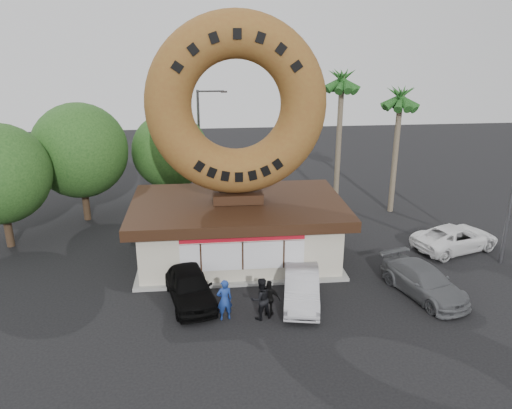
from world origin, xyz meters
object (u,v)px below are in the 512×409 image
object	(u,v)px
car_silver	(302,287)
donut_shop	(238,228)
giant_donut	(237,105)
person_left	(224,300)
person_center	(261,299)
person_right	(269,298)
traffic_signal	(512,194)
car_white	(456,238)
street_lamp	(201,141)
car_grey	(424,281)
car_black	(190,286)

from	to	relation	value
car_silver	donut_shop	bearing A→B (deg)	127.86
giant_donut	person_left	size ratio (longest dim) A/B	4.81
person_left	car_silver	distance (m)	3.75
donut_shop	person_center	world-z (taller)	donut_shop
person_right	traffic_signal	bearing A→B (deg)	-141.62
car_silver	person_right	bearing A→B (deg)	-137.44
traffic_signal	person_left	bearing A→B (deg)	-164.91
car_white	traffic_signal	bearing A→B (deg)	-156.78
traffic_signal	person_center	size ratio (longest dim) A/B	3.19
traffic_signal	person_left	distance (m)	15.83
giant_donut	person_right	size ratio (longest dim) A/B	5.41
street_lamp	donut_shop	bearing A→B (deg)	-79.50
car_white	car_silver	bearing A→B (deg)	97.98
giant_donut	street_lamp	xyz separation A→B (m)	(-1.86, 10.00, -3.83)
person_center	person_right	world-z (taller)	person_center
traffic_signal	person_right	bearing A→B (deg)	-163.22
car_grey	person_right	bearing A→B (deg)	170.70
traffic_signal	car_black	world-z (taller)	traffic_signal
car_black	person_left	bearing A→B (deg)	-60.60
street_lamp	car_silver	xyz separation A→B (m)	(4.40, -14.93, -3.76)
street_lamp	person_right	distance (m)	16.60
person_left	person_right	bearing A→B (deg)	170.48
giant_donut	person_left	bearing A→B (deg)	-99.55
person_center	car_silver	world-z (taller)	person_center
donut_shop	person_left	bearing A→B (deg)	-99.58
giant_donut	traffic_signal	world-z (taller)	giant_donut
giant_donut	street_lamp	distance (m)	10.87
traffic_signal	car_white	distance (m)	4.04
street_lamp	car_black	bearing A→B (deg)	-92.73
donut_shop	traffic_signal	size ratio (longest dim) A/B	1.84
car_white	street_lamp	bearing A→B (deg)	36.29
car_grey	donut_shop	bearing A→B (deg)	132.41
person_center	person_right	xyz separation A→B (m)	(0.39, 0.20, -0.12)
car_black	person_center	bearing A→B (deg)	-42.68
giant_donut	car_grey	size ratio (longest dim) A/B	1.86
car_black	traffic_signal	bearing A→B (deg)	-4.25
person_right	car_silver	world-z (taller)	person_right
traffic_signal	car_black	xyz separation A→B (m)	(-16.54, -2.34, -3.08)
car_white	person_left	bearing A→B (deg)	95.76
traffic_signal	car_white	bearing A→B (deg)	131.44
traffic_signal	car_silver	size ratio (longest dim) A/B	1.38
giant_donut	car_silver	bearing A→B (deg)	-62.67
car_silver	traffic_signal	bearing A→B (deg)	24.78
donut_shop	giant_donut	world-z (taller)	giant_donut
traffic_signal	car_grey	distance (m)	7.09
traffic_signal	car_black	size ratio (longest dim) A/B	1.32
person_left	person_center	world-z (taller)	person_center
donut_shop	person_center	xyz separation A→B (m)	(0.53, -6.13, -0.81)
traffic_signal	car_white	size ratio (longest dim) A/B	1.20
person_left	car_silver	world-z (taller)	person_left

